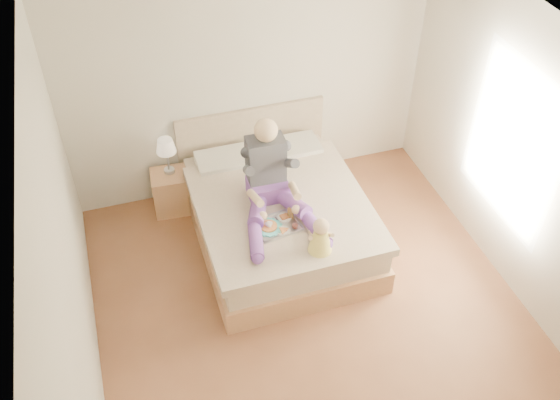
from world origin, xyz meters
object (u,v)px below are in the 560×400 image
object	(u,v)px
baby	(320,237)
bed	(277,213)
adult	(271,183)
nightstand	(171,192)
tray	(277,224)

from	to	relation	value
baby	bed	bearing A→B (deg)	106.09
bed	adult	size ratio (longest dim) A/B	1.95
bed	baby	xyz separation A→B (m)	(0.14, -0.89, 0.45)
adult	baby	xyz separation A→B (m)	(0.24, -0.73, -0.12)
nightstand	tray	size ratio (longest dim) A/B	1.06
adult	tray	distance (m)	0.40
bed	tray	bearing A→B (deg)	-107.61
bed	adult	xyz separation A→B (m)	(-0.11, -0.16, 0.57)
nightstand	tray	xyz separation A→B (m)	(0.85, -1.24, 0.39)
tray	baby	bearing A→B (deg)	-63.14
tray	baby	distance (m)	0.52
adult	nightstand	bearing A→B (deg)	135.68
bed	nightstand	world-z (taller)	bed
bed	adult	distance (m)	0.60
tray	baby	size ratio (longest dim) A/B	1.23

